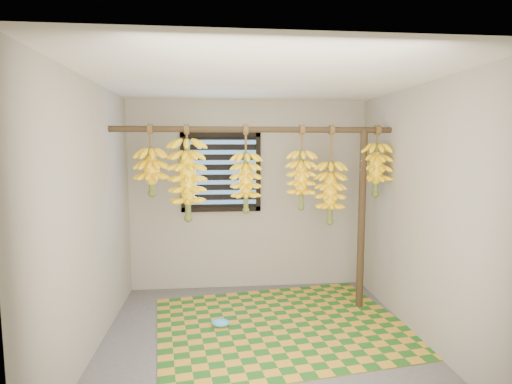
{
  "coord_description": "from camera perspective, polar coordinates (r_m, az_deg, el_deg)",
  "views": [
    {
      "loc": [
        -0.41,
        -3.55,
        1.81
      ],
      "look_at": [
        0.0,
        0.55,
        1.35
      ],
      "focal_mm": 28.0,
      "sensor_mm": 36.0,
      "label": 1
    }
  ],
  "objects": [
    {
      "name": "banana_bunch_c",
      "position": [
        4.28,
        -1.45,
        1.38
      ],
      "size": [
        0.33,
        0.33,
        0.94
      ],
      "color": "brown",
      "rests_on": "hanging_pole"
    },
    {
      "name": "floor",
      "position": [
        4.01,
        0.83,
        -20.56
      ],
      "size": [
        3.0,
        3.0,
        0.01
      ],
      "primitive_type": "cube",
      "color": "#4E4E4E",
      "rests_on": "ground"
    },
    {
      "name": "banana_bunch_b",
      "position": [
        4.27,
        -9.75,
        1.73
      ],
      "size": [
        0.37,
        0.37,
        1.01
      ],
      "color": "brown",
      "rests_on": "hanging_pole"
    },
    {
      "name": "ceiling",
      "position": [
        3.62,
        0.9,
        15.82
      ],
      "size": [
        3.0,
        3.0,
        0.01
      ],
      "primitive_type": "cube",
      "color": "silver",
      "rests_on": "wall_back"
    },
    {
      "name": "banana_bunch_d",
      "position": [
        4.36,
        6.49,
        1.76
      ],
      "size": [
        0.31,
        0.31,
        0.91
      ],
      "color": "brown",
      "rests_on": "hanging_pole"
    },
    {
      "name": "banana_bunch_f",
      "position": [
        4.6,
        16.79,
        3.06
      ],
      "size": [
        0.32,
        0.32,
        0.78
      ],
      "color": "brown",
      "rests_on": "hanging_pole"
    },
    {
      "name": "wall_right",
      "position": [
        4.08,
        22.4,
        -2.72
      ],
      "size": [
        0.01,
        3.0,
        2.4
      ],
      "primitive_type": "cube",
      "color": "gray",
      "rests_on": "floor"
    },
    {
      "name": "banana_bunch_a",
      "position": [
        4.31,
        -14.71,
        2.81
      ],
      "size": [
        0.32,
        0.32,
        0.74
      ],
      "color": "brown",
      "rests_on": "hanging_pole"
    },
    {
      "name": "plastic_bag",
      "position": [
        4.25,
        -5.11,
        -18.11
      ],
      "size": [
        0.21,
        0.17,
        0.08
      ],
      "primitive_type": "ellipsoid",
      "rotation": [
        0.0,
        0.0,
        -0.15
      ],
      "color": "#3EA6E9",
      "rests_on": "woven_mat"
    },
    {
      "name": "support_post",
      "position": [
        4.62,
        14.84,
        -3.95
      ],
      "size": [
        0.08,
        0.08,
        2.0
      ],
      "primitive_type": "cylinder",
      "color": "#3C2E1B",
      "rests_on": "floor"
    },
    {
      "name": "window",
      "position": [
        5.03,
        -5.02,
        2.83
      ],
      "size": [
        1.0,
        0.04,
        1.0
      ],
      "color": "black",
      "rests_on": "wall_back"
    },
    {
      "name": "woven_mat",
      "position": [
        4.31,
        3.7,
        -18.4
      ],
      "size": [
        2.73,
        2.31,
        0.01
      ],
      "primitive_type": "cube",
      "rotation": [
        0.0,
        0.0,
        0.14
      ],
      "color": "#1F5A1A",
      "rests_on": "floor"
    },
    {
      "name": "wall_left",
      "position": [
        3.76,
        -22.58,
        -3.46
      ],
      "size": [
        0.01,
        3.0,
        2.4
      ],
      "primitive_type": "cube",
      "color": "gray",
      "rests_on": "floor"
    },
    {
      "name": "wall_back",
      "position": [
        5.11,
        -1.06,
        -0.48
      ],
      "size": [
        3.0,
        0.01,
        2.4
      ],
      "primitive_type": "cube",
      "color": "gray",
      "rests_on": "floor"
    },
    {
      "name": "hanging_pole",
      "position": [
        4.27,
        -0.2,
        8.92
      ],
      "size": [
        3.0,
        0.06,
        0.06
      ],
      "primitive_type": "cylinder",
      "rotation": [
        0.0,
        1.57,
        0.0
      ],
      "color": "#3C2E1B",
      "rests_on": "wall_left"
    },
    {
      "name": "banana_bunch_e",
      "position": [
        4.45,
        10.57,
        -0.07
      ],
      "size": [
        0.33,
        0.33,
        1.08
      ],
      "color": "brown",
      "rests_on": "hanging_pole"
    }
  ]
}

